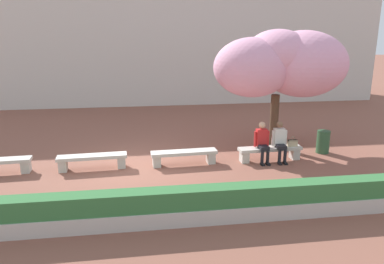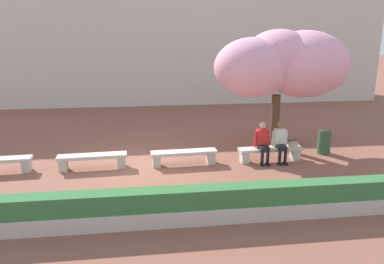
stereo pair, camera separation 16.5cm
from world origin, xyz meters
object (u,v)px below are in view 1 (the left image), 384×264
object	(u,v)px
person_seated_right	(280,140)
cherry_tree_main	(283,63)
stone_bench_center	(184,155)
person_seated_left	(262,141)
stone_bench_near_west	(92,159)
stone_bench_near_east	(270,151)
trash_bin	(323,142)
handbag	(293,142)

from	to	relation	value
person_seated_right	cherry_tree_main	distance (m)	2.73
stone_bench_center	person_seated_right	bearing A→B (deg)	-0.99
person_seated_left	stone_bench_center	bearing A→B (deg)	178.78
stone_bench_near_west	cherry_tree_main	bearing A→B (deg)	11.71
stone_bench_near_west	person_seated_right	distance (m)	5.92
person_seated_right	cherry_tree_main	world-z (taller)	cherry_tree_main
stone_bench_near_east	person_seated_left	world-z (taller)	person_seated_left
stone_bench_center	trash_bin	world-z (taller)	trash_bin
person_seated_left	stone_bench_near_west	bearing A→B (deg)	179.42
person_seated_left	handbag	distance (m)	1.05
person_seated_right	trash_bin	xyz separation A→B (m)	(1.79, 0.56, -0.31)
person_seated_left	trash_bin	xyz separation A→B (m)	(2.37, 0.56, -0.31)
stone_bench_near_east	person_seated_left	distance (m)	0.49
stone_bench_center	trash_bin	distance (m)	4.91
stone_bench_near_west	stone_bench_center	world-z (taller)	same
stone_bench_near_east	cherry_tree_main	bearing A→B (deg)	59.89
stone_bench_center	handbag	size ratio (longest dim) A/B	6.16
person_seated_right	trash_bin	world-z (taller)	person_seated_right
stone_bench_center	cherry_tree_main	xyz separation A→B (m)	(3.57, 1.32, 2.70)
cherry_tree_main	trash_bin	size ratio (longest dim) A/B	6.00
stone_bench_center	handbag	xyz separation A→B (m)	(3.55, -0.02, 0.27)
trash_bin	cherry_tree_main	bearing A→B (deg)	147.99
stone_bench_near_east	person_seated_left	size ratio (longest dim) A/B	1.62
stone_bench_near_east	cherry_tree_main	xyz separation A→B (m)	(0.77, 1.32, 2.70)
stone_bench_near_east	stone_bench_near_west	bearing A→B (deg)	180.00
stone_bench_near_west	person_seated_right	size ratio (longest dim) A/B	1.62
person_seated_left	person_seated_right	world-z (taller)	same
stone_bench_near_west	handbag	xyz separation A→B (m)	(6.36, -0.02, 0.27)
handbag	trash_bin	distance (m)	1.44
stone_bench_center	cherry_tree_main	distance (m)	4.67
handbag	cherry_tree_main	world-z (taller)	cherry_tree_main
stone_bench_center	cherry_tree_main	world-z (taller)	cherry_tree_main
stone_bench_center	trash_bin	xyz separation A→B (m)	(4.89, 0.50, 0.08)
stone_bench_near_west	trash_bin	xyz separation A→B (m)	(7.69, 0.50, 0.08)
stone_bench_near_west	person_seated_right	xyz separation A→B (m)	(5.91, -0.05, 0.39)
trash_bin	stone_bench_near_west	bearing A→B (deg)	-176.26
stone_bench_center	stone_bench_near_east	size ratio (longest dim) A/B	1.00
cherry_tree_main	trash_bin	xyz separation A→B (m)	(1.31, -0.82, -2.62)
trash_bin	handbag	bearing A→B (deg)	-158.72
handbag	cherry_tree_main	xyz separation A→B (m)	(0.02, 1.34, 2.43)
person_seated_left	cherry_tree_main	distance (m)	2.89
stone_bench_center	handbag	world-z (taller)	handbag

